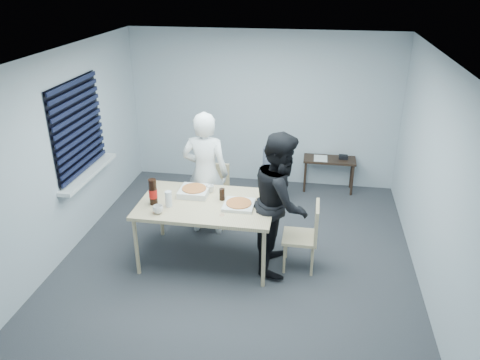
% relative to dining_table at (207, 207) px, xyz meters
% --- Properties ---
extents(room, '(5.00, 5.00, 5.00)m').
position_rel_dining_table_xyz_m(room, '(-1.81, 0.47, 0.68)').
color(room, '#2E2F34').
rests_on(room, ground).
extents(dining_table, '(1.67, 1.06, 0.81)m').
position_rel_dining_table_xyz_m(dining_table, '(0.00, 0.00, 0.00)').
color(dining_table, '#C6B98C').
rests_on(dining_table, ground).
extents(chair_far, '(0.42, 0.42, 0.89)m').
position_rel_dining_table_xyz_m(chair_far, '(-0.13, 0.99, -0.24)').
color(chair_far, '#C6B98C').
rests_on(chair_far, ground).
extents(chair_right, '(0.42, 0.42, 0.89)m').
position_rel_dining_table_xyz_m(chair_right, '(1.26, 0.00, -0.24)').
color(chair_right, '#C6B98C').
rests_on(chair_right, ground).
extents(person_white, '(0.65, 0.42, 1.77)m').
position_rel_dining_table_xyz_m(person_white, '(-0.18, 0.71, 0.13)').
color(person_white, white).
rests_on(person_white, ground).
extents(person_black, '(0.47, 0.86, 1.77)m').
position_rel_dining_table_xyz_m(person_black, '(0.92, 0.03, 0.13)').
color(person_black, black).
rests_on(person_black, ground).
extents(side_table, '(0.86, 0.38, 0.57)m').
position_rel_dining_table_xyz_m(side_table, '(1.55, 2.35, -0.27)').
color(side_table, '#2F1F16').
rests_on(side_table, ground).
extents(stool, '(0.39, 0.39, 0.54)m').
position_rel_dining_table_xyz_m(stool, '(0.64, 1.75, -0.33)').
color(stool, black).
rests_on(stool, ground).
extents(backpack, '(0.28, 0.21, 0.39)m').
position_rel_dining_table_xyz_m(backpack, '(0.64, 1.74, -0.02)').
color(backpack, slate).
rests_on(backpack, stool).
extents(pizza_box_a, '(0.37, 0.37, 0.09)m').
position_rel_dining_table_xyz_m(pizza_box_a, '(-0.21, 0.21, 0.10)').
color(pizza_box_a, silver).
rests_on(pizza_box_a, dining_table).
extents(pizza_box_b, '(0.37, 0.37, 0.05)m').
position_rel_dining_table_xyz_m(pizza_box_b, '(0.41, -0.03, 0.08)').
color(pizza_box_b, silver).
rests_on(pizza_box_b, dining_table).
extents(mug_a, '(0.17, 0.17, 0.10)m').
position_rel_dining_table_xyz_m(mug_a, '(-0.51, -0.36, 0.11)').
color(mug_a, silver).
rests_on(mug_a, dining_table).
extents(mug_b, '(0.10, 0.10, 0.09)m').
position_rel_dining_table_xyz_m(mug_b, '(-0.02, 0.31, 0.10)').
color(mug_b, silver).
rests_on(mug_b, dining_table).
extents(cola_glass, '(0.08, 0.08, 0.15)m').
position_rel_dining_table_xyz_m(cola_glass, '(0.18, 0.11, 0.14)').
color(cola_glass, black).
rests_on(cola_glass, dining_table).
extents(soda_bottle, '(0.10, 0.10, 0.33)m').
position_rel_dining_table_xyz_m(soda_bottle, '(-0.63, -0.14, 0.22)').
color(soda_bottle, black).
rests_on(soda_bottle, dining_table).
extents(plastic_cups, '(0.11, 0.11, 0.20)m').
position_rel_dining_table_xyz_m(plastic_cups, '(-0.43, -0.17, 0.16)').
color(plastic_cups, silver).
rests_on(plastic_cups, dining_table).
extents(rubber_band, '(0.05, 0.05, 0.00)m').
position_rel_dining_table_xyz_m(rubber_band, '(0.25, -0.28, 0.06)').
color(rubber_band, red).
rests_on(rubber_band, dining_table).
extents(papers, '(0.22, 0.30, 0.00)m').
position_rel_dining_table_xyz_m(papers, '(1.40, 2.33, -0.18)').
color(papers, white).
rests_on(papers, side_table).
extents(black_box, '(0.15, 0.11, 0.06)m').
position_rel_dining_table_xyz_m(black_box, '(1.77, 2.38, -0.15)').
color(black_box, black).
rests_on(black_box, side_table).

